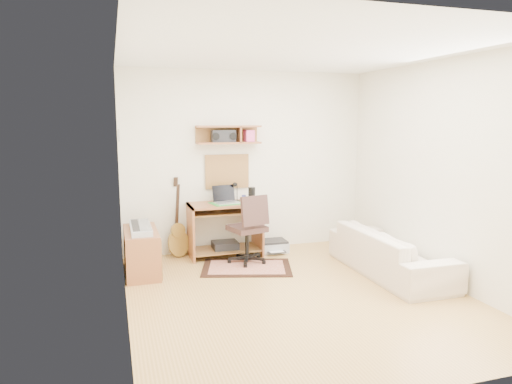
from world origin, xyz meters
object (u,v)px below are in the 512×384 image
object	(u,v)px
task_chair	(247,228)
cabinet	(141,252)
printer	(272,246)
sofa	(390,245)
desk	(225,230)

from	to	relation	value
task_chair	cabinet	bearing A→B (deg)	166.16
printer	sofa	xyz separation A→B (m)	(1.08, -1.36, 0.29)
cabinet	sofa	bearing A→B (deg)	-17.39
desk	sofa	bearing A→B (deg)	-37.67
cabinet	sofa	xyz separation A→B (m)	(2.96, -0.93, 0.10)
printer	task_chair	bearing A→B (deg)	-139.59
desk	printer	xyz separation A→B (m)	(0.70, -0.01, -0.29)
sofa	cabinet	bearing A→B (deg)	72.61
desk	cabinet	bearing A→B (deg)	-159.19
cabinet	sofa	size ratio (longest dim) A/B	0.48
task_chair	cabinet	world-z (taller)	task_chair
task_chair	sofa	size ratio (longest dim) A/B	0.50
desk	printer	bearing A→B (deg)	-0.95
cabinet	printer	size ratio (longest dim) A/B	2.13
printer	desk	bearing A→B (deg)	179.90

